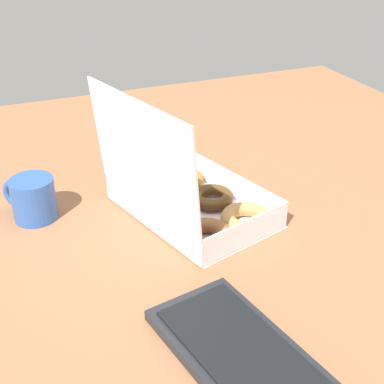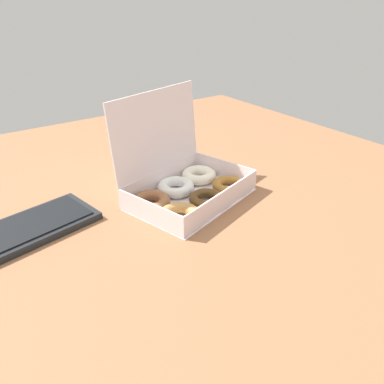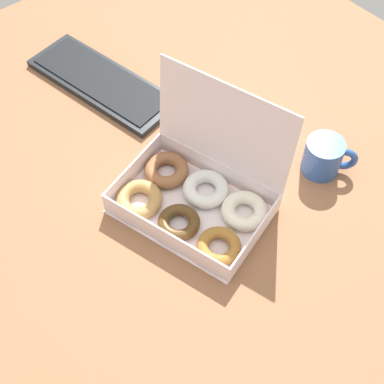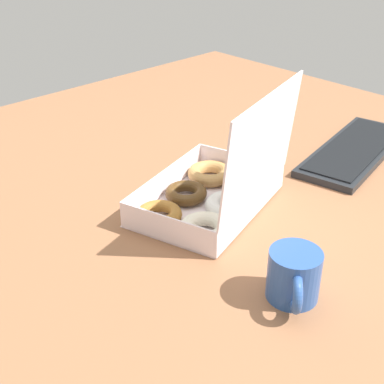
{
  "view_description": "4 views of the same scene",
  "coord_description": "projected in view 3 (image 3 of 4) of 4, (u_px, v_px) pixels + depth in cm",
  "views": [
    {
      "loc": [
        -84.74,
        37.65,
        59.85
      ],
      "look_at": [
        4.56,
        1.11,
        5.82
      ],
      "focal_mm": 50.0,
      "sensor_mm": 36.0,
      "label": 1
    },
    {
      "loc": [
        -47.19,
        -75.1,
        51.45
      ],
      "look_at": [
        4.94,
        -1.24,
        3.14
      ],
      "focal_mm": 35.0,
      "sensor_mm": 36.0,
      "label": 2
    },
    {
      "loc": [
        57.49,
        -43.56,
        101.8
      ],
      "look_at": [
        3.54,
        2.28,
        3.16
      ],
      "focal_mm": 50.0,
      "sensor_mm": 36.0,
      "label": 3
    },
    {
      "loc": [
        78.31,
        71.63,
        61.12
      ],
      "look_at": [
        7.9,
        -2.08,
        3.45
      ],
      "focal_mm": 50.0,
      "sensor_mm": 36.0,
      "label": 4
    }
  ],
  "objects": [
    {
      "name": "coffee_mug",
      "position": [
        324.0,
        157.0,
        1.26
      ],
      "size": [
        11.25,
        10.54,
        9.05
      ],
      "color": "#2C5298",
      "rests_on": "ground_plane"
    },
    {
      "name": "donut_box",
      "position": [
        195.0,
        195.0,
        1.2
      ],
      "size": [
        38.66,
        32.83,
        28.46
      ],
      "color": "white",
      "rests_on": "ground_plane"
    },
    {
      "name": "keyboard",
      "position": [
        102.0,
        82.0,
        1.46
      ],
      "size": [
        45.66,
        23.34,
        2.2
      ],
      "color": "black",
      "rests_on": "ground_plane"
    },
    {
      "name": "ground_plane",
      "position": [
        175.0,
        198.0,
        1.26
      ],
      "size": [
        180.0,
        180.0,
        2.0
      ],
      "primitive_type": "cube",
      "color": "#8F5D3E"
    }
  ]
}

